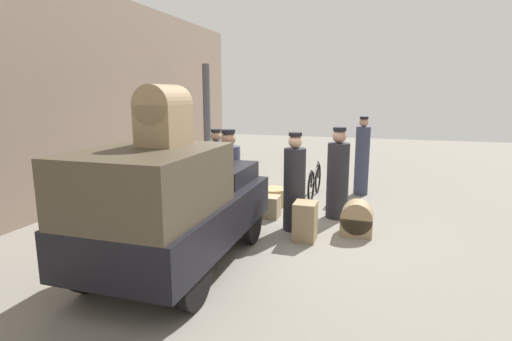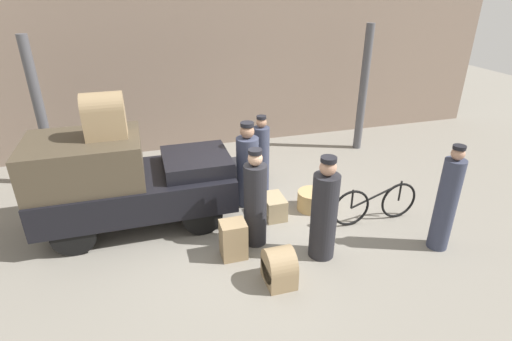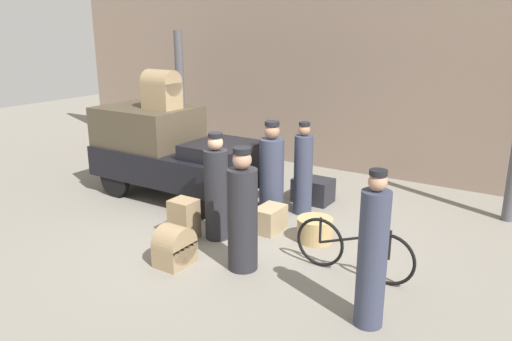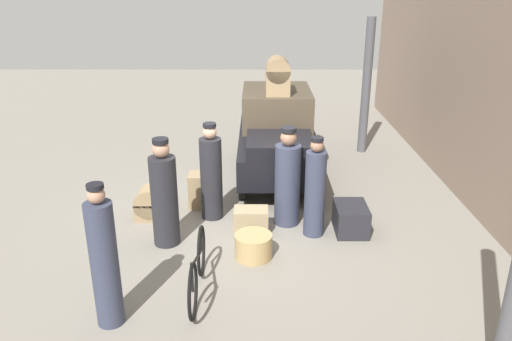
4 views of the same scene
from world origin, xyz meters
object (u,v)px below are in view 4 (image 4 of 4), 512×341
at_px(trunk_large_brown, 199,190).
at_px(conductor_in_dark_uniform, 164,197).
at_px(bicycle, 197,269).
at_px(trunk_barrel_dark, 151,204).
at_px(wicker_basket, 253,246).
at_px(suitcase_black_upright, 251,220).
at_px(trunk_wicker_pale, 351,218).
at_px(porter_carrying_trunk, 315,191).
at_px(porter_lifting_near_truck, 211,175).
at_px(trunk_on_truck_roof, 278,76).
at_px(porter_with_bicycle, 287,181).
at_px(truck, 277,133).
at_px(porter_standing_middle, 104,261).

bearing_deg(trunk_large_brown, conductor_in_dark_uniform, -14.78).
bearing_deg(bicycle, trunk_barrel_dark, -154.45).
xyz_separation_m(wicker_basket, suitcase_black_upright, (-0.79, -0.04, 0.02)).
xyz_separation_m(wicker_basket, trunk_wicker_pale, (-0.82, 1.58, 0.04)).
bearing_deg(trunk_large_brown, wicker_basket, 29.19).
xyz_separation_m(porter_carrying_trunk, trunk_wicker_pale, (-0.10, 0.61, -0.53)).
height_order(bicycle, suitcase_black_upright, bicycle).
relative_size(porter_lifting_near_truck, trunk_on_truck_roof, 2.30).
bearing_deg(wicker_basket, trunk_large_brown, -150.81).
height_order(porter_with_bicycle, trunk_large_brown, porter_with_bicycle).
bearing_deg(suitcase_black_upright, wicker_basket, 3.25).
relative_size(conductor_in_dark_uniform, trunk_wicker_pale, 2.44).
bearing_deg(suitcase_black_upright, conductor_in_dark_uniform, -74.56).
relative_size(trunk_wicker_pale, trunk_barrel_dark, 1.22).
bearing_deg(trunk_on_truck_roof, truck, 0.00).
relative_size(truck, bicycle, 1.98).
height_order(trunk_wicker_pale, trunk_barrel_dark, trunk_barrel_dark).
distance_m(porter_lifting_near_truck, trunk_wicker_pale, 2.42).
relative_size(porter_with_bicycle, trunk_wicker_pale, 2.40).
relative_size(porter_standing_middle, porter_carrying_trunk, 1.10).
relative_size(wicker_basket, suitcase_black_upright, 1.01).
bearing_deg(porter_lifting_near_truck, porter_standing_middle, -19.00).
relative_size(bicycle, trunk_wicker_pale, 2.39).
xyz_separation_m(trunk_large_brown, trunk_on_truck_roof, (-1.72, 1.46, 1.75)).
height_order(trunk_wicker_pale, trunk_on_truck_roof, trunk_on_truck_roof).
bearing_deg(porter_standing_middle, porter_lifting_near_truck, 161.00).
bearing_deg(conductor_in_dark_uniform, suitcase_black_upright, 105.44).
height_order(porter_lifting_near_truck, suitcase_black_upright, porter_lifting_near_truck).
height_order(suitcase_black_upright, trunk_barrel_dark, trunk_barrel_dark).
bearing_deg(conductor_in_dark_uniform, truck, 148.25).
bearing_deg(porter_carrying_trunk, trunk_on_truck_roof, -169.82).
relative_size(porter_standing_middle, trunk_on_truck_roof, 2.46).
xyz_separation_m(trunk_large_brown, trunk_barrel_dark, (0.49, -0.78, -0.06)).
xyz_separation_m(wicker_basket, porter_lifting_near_truck, (-1.34, -0.72, 0.59)).
bearing_deg(trunk_large_brown, porter_with_bicycle, 66.88).
bearing_deg(truck, trunk_large_brown, -42.69).
bearing_deg(porter_with_bicycle, trunk_barrel_dark, -94.19).
xyz_separation_m(porter_standing_middle, porter_with_bicycle, (-2.62, 2.25, -0.08)).
xyz_separation_m(porter_carrying_trunk, trunk_on_truck_roof, (-2.77, -0.50, 1.30)).
relative_size(truck, trunk_large_brown, 5.32).
bearing_deg(porter_with_bicycle, porter_lifting_near_truck, -99.87).
bearing_deg(wicker_basket, trunk_wicker_pale, 117.46).
bearing_deg(porter_standing_middle, trunk_wicker_pale, 125.33).
distance_m(trunk_wicker_pale, suitcase_black_upright, 1.62).
bearing_deg(trunk_on_truck_roof, conductor_in_dark_uniform, -30.59).
distance_m(trunk_barrel_dark, trunk_on_truck_roof, 3.62).
distance_m(wicker_basket, trunk_wicker_pale, 1.78).
distance_m(truck, bicycle, 4.46).
bearing_deg(porter_with_bicycle, trunk_large_brown, -113.12).
relative_size(porter_standing_middle, trunk_barrel_dark, 3.15).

